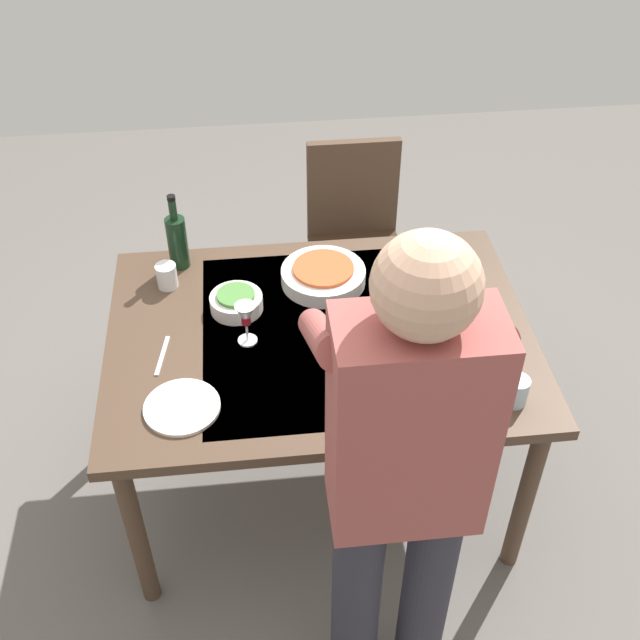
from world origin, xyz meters
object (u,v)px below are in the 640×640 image
object	(u,v)px
dining_table	(320,348)
wine_bottle	(177,240)
wine_glass_left	(470,373)
serving_bowl_pasta	(323,275)
chair_near	(355,232)
side_bowl_salad	(236,301)
dinner_plate_far	(182,407)
dinner_plate_near	(392,360)
person_server	(402,480)
water_cup_far_left	(167,276)
wine_glass_right	(246,317)
water_cup_near_left	(516,391)
water_cup_near_right	(475,338)

from	to	relation	value
dining_table	wine_bottle	world-z (taller)	wine_bottle
wine_glass_left	serving_bowl_pasta	bearing A→B (deg)	-58.95
chair_near	side_bowl_salad	distance (m)	0.95
chair_near	dinner_plate_far	distance (m)	1.40
wine_bottle	dining_table	bearing A→B (deg)	138.21
dinner_plate_near	person_server	bearing A→B (deg)	81.07
dining_table	side_bowl_salad	bearing A→B (deg)	-28.27
serving_bowl_pasta	side_bowl_salad	bearing A→B (deg)	20.25
water_cup_far_left	dinner_plate_far	xyz separation A→B (m)	(-0.06, 0.60, -0.04)
chair_near	serving_bowl_pasta	distance (m)	0.72
wine_glass_right	water_cup_near_left	world-z (taller)	wine_glass_right
person_server	water_cup_near_right	xyz separation A→B (m)	(-0.37, -0.63, -0.15)
wine_glass_left	chair_near	bearing A→B (deg)	-83.00
water_cup_near_right	water_cup_far_left	size ratio (longest dim) A/B	1.17
chair_near	water_cup_near_right	size ratio (longest dim) A/B	8.74
wine_bottle	serving_bowl_pasta	distance (m)	0.54
person_server	wine_bottle	world-z (taller)	person_server
person_server	water_cup_near_right	bearing A→B (deg)	-120.23
person_server	side_bowl_salad	size ratio (longest dim) A/B	9.38
wine_glass_right	dinner_plate_near	xyz separation A→B (m)	(-0.45, 0.15, -0.10)
dinner_plate_near	water_cup_far_left	bearing A→B (deg)	-33.08
wine_glass_right	water_cup_near_right	world-z (taller)	wine_glass_right
chair_near	water_cup_far_left	xyz separation A→B (m)	(0.76, 0.60, 0.28)
person_server	dinner_plate_near	size ratio (longest dim) A/B	7.34
dinner_plate_far	wine_bottle	bearing A→B (deg)	-88.34
wine_glass_left	wine_glass_right	size ratio (longest dim) A/B	1.00
person_server	wine_glass_left	bearing A→B (deg)	-124.09
wine_glass_right	dinner_plate_far	size ratio (longest dim) A/B	0.66
water_cup_far_left	wine_glass_left	bearing A→B (deg)	144.77
water_cup_near_right	dinner_plate_far	size ratio (longest dim) A/B	0.45
wine_bottle	water_cup_near_left	bearing A→B (deg)	141.85
water_cup_near_left	serving_bowl_pasta	size ratio (longest dim) A/B	0.31
side_bowl_salad	dinner_plate_far	xyz separation A→B (m)	(0.18, 0.44, -0.03)
water_cup_near_right	side_bowl_salad	xyz separation A→B (m)	(0.75, -0.29, -0.02)
dining_table	serving_bowl_pasta	world-z (taller)	serving_bowl_pasta
wine_glass_left	serving_bowl_pasta	xyz separation A→B (m)	(0.37, -0.61, -0.07)
chair_near	wine_bottle	world-z (taller)	wine_bottle
serving_bowl_pasta	dinner_plate_near	bearing A→B (deg)	111.61
wine_glass_left	wine_glass_right	xyz separation A→B (m)	(0.65, -0.33, 0.00)
water_cup_near_left	dinner_plate_far	bearing A→B (deg)	-4.62
wine_bottle	serving_bowl_pasta	bearing A→B (deg)	162.76
dining_table	chair_near	bearing A→B (deg)	-105.80
person_server	side_bowl_salad	xyz separation A→B (m)	(0.39, -0.92, -0.16)
dinner_plate_far	water_cup_near_right	bearing A→B (deg)	-170.60
side_bowl_salad	water_cup_near_left	bearing A→B (deg)	147.32
serving_bowl_pasta	dinner_plate_far	world-z (taller)	serving_bowl_pasta
serving_bowl_pasta	wine_glass_right	bearing A→B (deg)	45.05
wine_glass_right	dinner_plate_far	world-z (taller)	wine_glass_right
person_server	water_cup_far_left	world-z (taller)	person_server
person_server	side_bowl_salad	bearing A→B (deg)	-67.25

